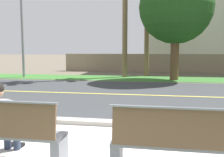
% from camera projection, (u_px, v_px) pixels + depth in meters
% --- Properties ---
extents(ground_plane, '(140.00, 140.00, 0.00)m').
position_uv_depth(ground_plane, '(134.00, 89.00, 11.58)').
color(ground_plane, '#665B4C').
extents(curb_edge, '(44.00, 0.30, 0.11)m').
position_uv_depth(curb_edge, '(112.00, 123.00, 6.04)').
color(curb_edge, '#ADA89E').
rests_on(curb_edge, ground_plane).
extents(street_asphalt, '(52.00, 8.00, 0.01)m').
position_uv_depth(street_asphalt, '(130.00, 95.00, 10.11)').
color(street_asphalt, '#383A3D').
rests_on(street_asphalt, ground_plane).
extents(road_centre_line, '(48.00, 0.14, 0.01)m').
position_uv_depth(road_centre_line, '(130.00, 95.00, 10.11)').
color(road_centre_line, '#E0CC4C').
rests_on(road_centre_line, ground_plane).
extents(far_verge_grass, '(48.00, 2.80, 0.02)m').
position_uv_depth(far_verge_grass, '(140.00, 79.00, 15.65)').
color(far_verge_grass, '#38702D').
rests_on(far_verge_grass, ground_plane).
extents(bench_left, '(1.93, 0.48, 1.01)m').
position_uv_depth(bench_left, '(3.00, 133.00, 4.08)').
color(bench_left, slate).
rests_on(bench_left, ground_plane).
extents(bench_right, '(1.93, 0.48, 1.01)m').
position_uv_depth(bench_right, '(179.00, 143.00, 3.62)').
color(bench_right, slate).
rests_on(bench_right, ground_plane).
extents(seated_person_grey, '(0.52, 0.68, 1.25)m').
position_uv_depth(seated_person_grey, '(1.00, 116.00, 4.24)').
color(seated_person_grey, '#333D56').
rests_on(seated_person_grey, ground_plane).
extents(streetlamp, '(0.24, 2.10, 7.96)m').
position_uv_depth(streetlamp, '(23.00, 5.00, 16.17)').
color(streetlamp, gray).
rests_on(streetlamp, ground_plane).
extents(shade_tree_far_left, '(4.12, 4.12, 6.80)m').
position_uv_depth(shade_tree_far_left, '(179.00, 1.00, 14.38)').
color(shade_tree_far_left, brown).
rests_on(shade_tree_far_left, ground_plane).
extents(garden_wall, '(13.00, 0.36, 1.40)m').
position_uv_depth(garden_wall, '(146.00, 63.00, 20.31)').
color(garden_wall, gray).
rests_on(garden_wall, ground_plane).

